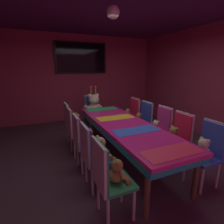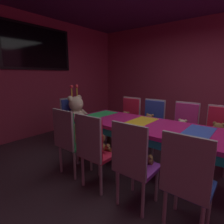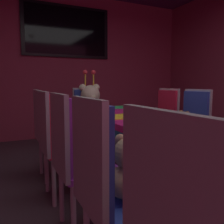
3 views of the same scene
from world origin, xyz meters
name	(u,v)px [view 2 (image 2 of 3)]	position (x,y,z in m)	size (l,w,h in m)	color
ground_plane	(162,176)	(0.00, 0.00, 0.00)	(7.90, 7.90, 0.00)	#3F2D38
wall_back	(38,77)	(0.00, 3.20, 1.40)	(5.20, 0.12, 2.80)	#99334C
wall_right	(209,77)	(2.60, 0.00, 1.40)	(0.12, 6.40, 2.80)	#99334C
banquet_table	(164,133)	(0.00, 0.00, 0.66)	(0.90, 2.92, 0.75)	#C61E72
chair_left_1	(187,176)	(-0.82, -0.54, 0.60)	(0.42, 0.41, 0.98)	#2D47B2
teddy_left_1	(192,169)	(-0.67, -0.54, 0.60)	(0.27, 0.35, 0.33)	tan
chair_left_2	(132,158)	(-0.82, 0.00, 0.60)	(0.42, 0.41, 0.98)	purple
teddy_left_2	(139,155)	(-0.68, 0.00, 0.58)	(0.24, 0.31, 0.29)	brown
chair_left_3	(93,145)	(-0.83, 0.57, 0.60)	(0.42, 0.41, 0.98)	red
teddy_left_3	(101,144)	(-0.69, 0.57, 0.57)	(0.21, 0.27, 0.26)	brown
chair_left_4	(68,136)	(-0.81, 1.08, 0.60)	(0.42, 0.41, 0.98)	#268C4C
teddy_left_4	(76,134)	(-0.66, 1.08, 0.58)	(0.24, 0.31, 0.29)	olive
chair_right_1	(219,131)	(0.81, -0.55, 0.60)	(0.42, 0.41, 0.98)	red
teddy_right_1	(218,134)	(0.66, -0.55, 0.59)	(0.25, 0.32, 0.30)	olive
chair_right_2	(185,125)	(0.84, -0.02, 0.60)	(0.42, 0.41, 0.98)	#CC338C
teddy_right_2	(182,128)	(0.69, -0.02, 0.57)	(0.21, 0.28, 0.26)	beige
chair_right_3	(153,120)	(0.81, 0.57, 0.60)	(0.42, 0.41, 0.98)	#2D47B2
teddy_right_3	(149,122)	(0.66, 0.57, 0.58)	(0.23, 0.30, 0.28)	olive
chair_right_4	(129,116)	(0.80, 1.10, 0.60)	(0.42, 0.41, 0.98)	red
teddy_right_4	(126,118)	(0.66, 1.10, 0.57)	(0.21, 0.27, 0.26)	#9E7247
throne_chair	(72,117)	(0.00, 2.01, 0.60)	(0.41, 0.42, 0.98)	#2D47B2
king_teddy_bear	(77,112)	(0.00, 1.84, 0.71)	(0.62, 0.48, 0.80)	beige
wall_tv	(38,48)	(0.00, 3.11, 2.05)	(1.69, 0.06, 0.98)	black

